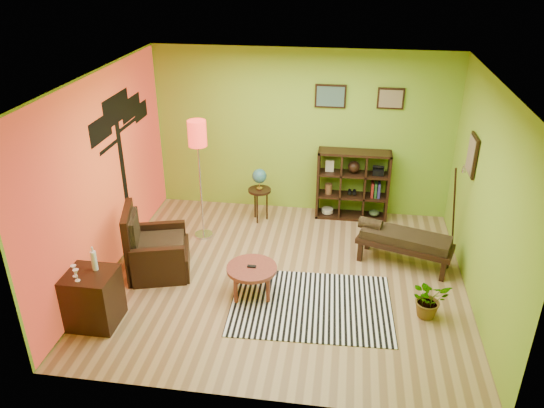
# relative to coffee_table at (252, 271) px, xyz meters

# --- Properties ---
(ground) EXTENTS (5.00, 5.00, 0.00)m
(ground) POSITION_rel_coffee_table_xyz_m (0.38, 0.42, -0.36)
(ground) COLOR tan
(ground) RESTS_ON ground
(room_shell) EXTENTS (5.04, 4.54, 2.82)m
(room_shell) POSITION_rel_coffee_table_xyz_m (0.29, 0.43, 1.44)
(room_shell) COLOR #85B42B
(room_shell) RESTS_ON ground
(zebra_rug) EXTENTS (2.15, 1.57, 0.01)m
(zebra_rug) POSITION_rel_coffee_table_xyz_m (0.81, -0.16, -0.35)
(zebra_rug) COLOR white
(zebra_rug) RESTS_ON ground
(coffee_table) EXTENTS (0.67, 0.67, 0.43)m
(coffee_table) POSITION_rel_coffee_table_xyz_m (0.00, 0.00, 0.00)
(coffee_table) COLOR brown
(coffee_table) RESTS_ON ground
(armchair) EXTENTS (1.02, 1.02, 1.01)m
(armchair) POSITION_rel_coffee_table_xyz_m (-1.46, 0.32, -0.05)
(armchair) COLOR black
(armchair) RESTS_ON ground
(side_cabinet) EXTENTS (0.60, 0.55, 1.03)m
(side_cabinet) POSITION_rel_coffee_table_xyz_m (-1.82, -0.88, 0.00)
(side_cabinet) COLOR black
(side_cabinet) RESTS_ON ground
(floor_lamp) EXTENTS (0.29, 0.29, 1.93)m
(floor_lamp) POSITION_rel_coffee_table_xyz_m (-1.06, 1.43, 1.21)
(floor_lamp) COLOR silver
(floor_lamp) RESTS_ON ground
(globe_table) EXTENTS (0.38, 0.38, 0.93)m
(globe_table) POSITION_rel_coffee_table_xyz_m (-0.25, 2.11, 0.35)
(globe_table) COLOR black
(globe_table) RESTS_ON ground
(cube_shelf) EXTENTS (1.20, 0.35, 1.20)m
(cube_shelf) POSITION_rel_coffee_table_xyz_m (1.29, 2.45, 0.24)
(cube_shelf) COLOR black
(cube_shelf) RESTS_ON ground
(bench) EXTENTS (1.43, 0.87, 0.63)m
(bench) POSITION_rel_coffee_table_xyz_m (2.03, 1.06, 0.04)
(bench) COLOR black
(bench) RESTS_ON ground
(potted_plant) EXTENTS (0.61, 0.64, 0.40)m
(potted_plant) POSITION_rel_coffee_table_xyz_m (2.28, -0.15, -0.16)
(potted_plant) COLOR #26661E
(potted_plant) RESTS_ON ground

